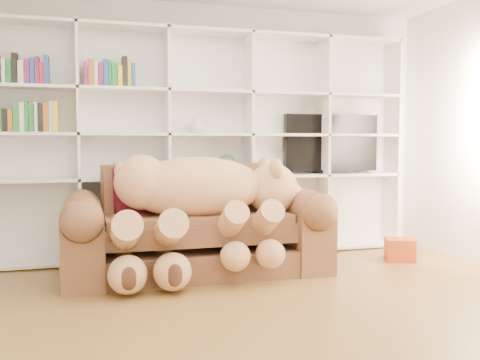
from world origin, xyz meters
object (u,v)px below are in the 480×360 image
object	(u,v)px
teddy_bear	(200,199)
gift_box	(400,250)
sofa	(196,232)
tv	(331,144)

from	to	relation	value
teddy_bear	gift_box	world-z (taller)	teddy_bear
sofa	teddy_bear	size ratio (longest dim) A/B	1.27
tv	teddy_bear	bearing A→B (deg)	-152.12
gift_box	tv	world-z (taller)	tv
gift_box	tv	distance (m)	1.41
sofa	gift_box	bearing A→B (deg)	-2.89
sofa	gift_box	size ratio (longest dim) A/B	8.40
sofa	tv	size ratio (longest dim) A/B	2.10
sofa	teddy_bear	xyz separation A→B (m)	(-0.01, -0.20, 0.33)
teddy_bear	tv	distance (m)	2.02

